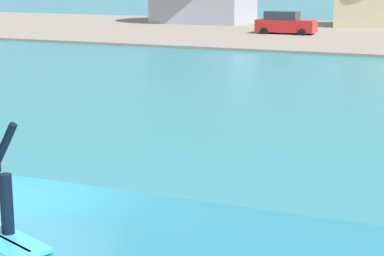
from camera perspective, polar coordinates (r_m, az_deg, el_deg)
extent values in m
cube|color=teal|center=(9.07, -13.66, -9.24)|extent=(9.03, 1.88, 0.13)
cylinder|color=black|center=(8.92, -15.05, -6.08)|extent=(0.16, 0.16, 0.77)
cylinder|color=black|center=(8.68, -15.14, -1.17)|extent=(0.36, 0.10, 0.53)
cube|color=red|center=(53.07, 7.77, 8.36)|extent=(4.43, 1.74, 0.90)
cube|color=#262D38|center=(53.12, 7.45, 9.20)|extent=(2.44, 1.57, 0.64)
cylinder|color=black|center=(53.63, 9.52, 7.86)|extent=(0.64, 0.22, 0.64)
cylinder|color=black|center=(51.85, 9.02, 7.72)|extent=(0.64, 0.22, 0.64)
cylinder|color=black|center=(54.39, 6.55, 8.01)|extent=(0.64, 0.22, 0.64)
cylinder|color=black|center=(52.64, 5.96, 7.88)|extent=(0.64, 0.22, 0.64)
cube|color=beige|center=(61.89, 14.89, 10.01)|extent=(5.84, 5.83, 4.49)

